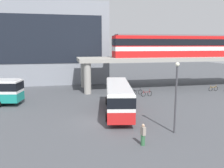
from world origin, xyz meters
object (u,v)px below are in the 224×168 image
(bicycle_red, at_px, (147,94))
(pedestrian_waiting_near_stop, at_px, (143,135))
(station_building, at_px, (31,44))
(bus_main, at_px, (118,95))
(bicycle_black, at_px, (137,92))
(bicycle_orange, at_px, (213,89))
(bicycle_blue, at_px, (117,93))
(train, at_px, (172,46))

(bicycle_red, bearing_deg, pedestrian_waiting_near_stop, -111.40)
(station_building, height_order, bus_main, station_building)
(bicycle_black, height_order, pedestrian_waiting_near_stop, pedestrian_waiting_near_stop)
(bicycle_orange, relative_size, pedestrian_waiting_near_stop, 1.07)
(bus_main, xyz_separation_m, bicycle_orange, (18.12, 8.70, -1.63))
(station_building, relative_size, bicycle_orange, 16.48)
(bicycle_blue, xyz_separation_m, bicycle_orange, (16.24, 0.33, 0.00))
(bus_main, relative_size, pedestrian_waiting_near_stop, 6.77)
(bicycle_orange, height_order, pedestrian_waiting_near_stop, pedestrian_waiting_near_stop)
(train, bearing_deg, bicycle_red, -137.53)
(bicycle_red, bearing_deg, bicycle_orange, 7.15)
(bicycle_red, distance_m, bicycle_blue, 4.31)
(bicycle_blue, relative_size, pedestrian_waiting_near_stop, 1.06)
(bicycle_red, bearing_deg, station_building, 135.65)
(bicycle_black, xyz_separation_m, bicycle_red, (0.98, -1.33, 0.00))
(station_building, xyz_separation_m, train, (24.80, -11.08, -0.36))
(station_building, bearing_deg, bicycle_blue, -49.88)
(bicycle_red, relative_size, bicycle_orange, 0.99)
(bicycle_red, bearing_deg, bicycle_black, 126.47)
(bicycle_black, height_order, bicycle_blue, same)
(pedestrian_waiting_near_stop, bearing_deg, bicycle_red, 68.60)
(bus_main, distance_m, bicycle_red, 9.52)
(station_building, distance_m, bus_main, 27.90)
(station_building, bearing_deg, bicycle_red, -44.35)
(station_building, relative_size, bicycle_blue, 16.64)
(pedestrian_waiting_near_stop, bearing_deg, bus_main, 88.71)
(bus_main, relative_size, bicycle_black, 6.51)
(pedestrian_waiting_near_stop, bearing_deg, station_building, 109.25)
(bus_main, bearing_deg, bicycle_red, 50.05)
(station_building, distance_m, bicycle_red, 26.00)
(bicycle_blue, bearing_deg, bicycle_orange, 1.16)
(station_building, xyz_separation_m, bicycle_black, (16.86, -16.11, -7.30))
(bicycle_black, relative_size, pedestrian_waiting_near_stop, 1.04)
(bicycle_black, bearing_deg, bicycle_orange, 0.82)
(station_building, relative_size, bicycle_red, 16.62)
(station_building, xyz_separation_m, bus_main, (11.82, -24.63, -5.67))
(bicycle_orange, bearing_deg, bicycle_blue, -178.84)
(train, distance_m, pedestrian_waiting_near_stop, 26.64)
(bicycle_orange, bearing_deg, bicycle_black, -179.18)
(train, xyz_separation_m, bus_main, (-12.98, -13.55, -5.31))
(bus_main, distance_m, bicycle_orange, 20.17)
(bicycle_black, height_order, bicycle_orange, same)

